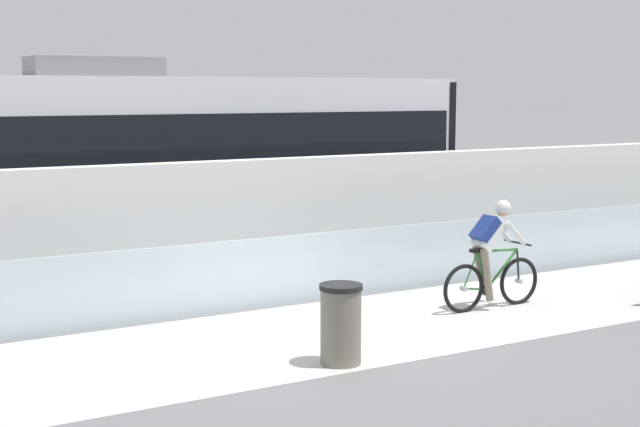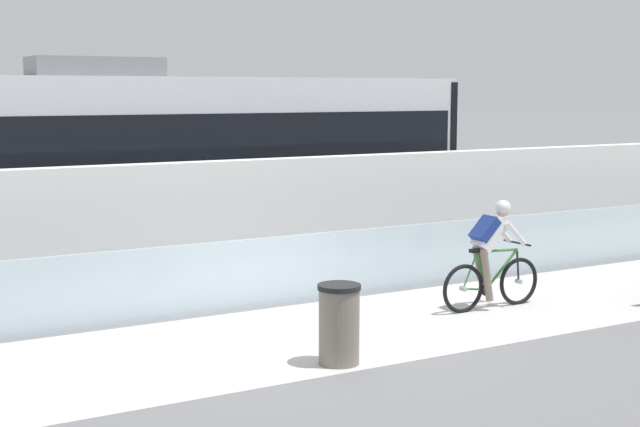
# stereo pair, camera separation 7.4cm
# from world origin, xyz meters

# --- Properties ---
(ground_plane) EXTENTS (200.00, 200.00, 0.00)m
(ground_plane) POSITION_xyz_m (0.00, 0.00, 0.00)
(ground_plane) COLOR slate
(bike_path_deck) EXTENTS (32.00, 3.20, 0.01)m
(bike_path_deck) POSITION_xyz_m (0.00, 0.00, 0.01)
(bike_path_deck) COLOR beige
(bike_path_deck) RESTS_ON ground
(glass_parapet) EXTENTS (32.00, 0.05, 1.03)m
(glass_parapet) POSITION_xyz_m (0.00, 1.85, 0.51)
(glass_parapet) COLOR silver
(glass_parapet) RESTS_ON ground
(concrete_barrier_wall) EXTENTS (32.00, 0.36, 2.05)m
(concrete_barrier_wall) POSITION_xyz_m (0.00, 3.65, 1.02)
(concrete_barrier_wall) COLOR white
(concrete_barrier_wall) RESTS_ON ground
(tram_rail_near) EXTENTS (32.00, 0.08, 0.01)m
(tram_rail_near) POSITION_xyz_m (0.00, 6.13, 0.00)
(tram_rail_near) COLOR #595654
(tram_rail_near) RESTS_ON ground
(tram_rail_far) EXTENTS (32.00, 0.08, 0.01)m
(tram_rail_far) POSITION_xyz_m (0.00, 7.57, 0.00)
(tram_rail_far) COLOR #595654
(tram_rail_far) RESTS_ON ground
(tram) EXTENTS (11.06, 2.54, 3.81)m
(tram) POSITION_xyz_m (1.21, 6.85, 1.89)
(tram) COLOR silver
(tram) RESTS_ON ground
(cyclist_on_bike) EXTENTS (1.77, 0.58, 1.61)m
(cyclist_on_bike) POSITION_xyz_m (3.06, -0.00, 0.80)
(cyclist_on_bike) COLOR black
(cyclist_on_bike) RESTS_ON ground
(trash_bin) EXTENTS (0.51, 0.51, 0.96)m
(trash_bin) POSITION_xyz_m (-0.29, -1.25, 0.48)
(trash_bin) COLOR slate
(trash_bin) RESTS_ON ground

